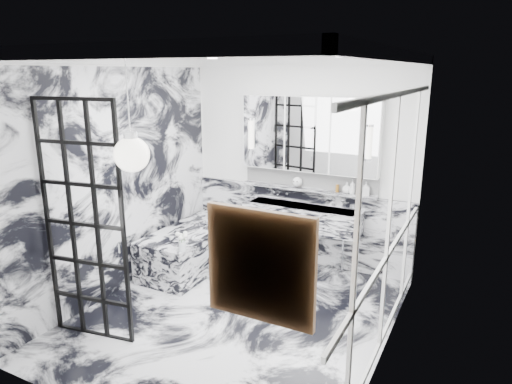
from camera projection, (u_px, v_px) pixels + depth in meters
The scene contains 25 objects.
floor at pixel (235, 316), 5.06m from camera, with size 3.60×3.60×0.00m, color silver.
ceiling at pixel (232, 53), 4.34m from camera, with size 3.60×3.60×0.00m, color white.
wall_back at pixel (300, 164), 6.25m from camera, with size 3.60×3.60×0.00m, color white.
wall_front at pixel (103, 254), 3.16m from camera, with size 3.60×3.60×0.00m, color white.
wall_left at pixel (117, 178), 5.42m from camera, with size 3.60×3.60×0.00m, color white.
wall_right at pixel (392, 216), 3.99m from camera, with size 3.60×3.60×0.00m, color white.
marble_clad_back at pixel (298, 225), 6.45m from camera, with size 3.18×0.05×1.05m, color silver.
marble_clad_left at pixel (119, 183), 5.43m from camera, with size 0.02×3.56×2.68m, color silver.
panel_molding at pixel (389, 227), 4.03m from camera, with size 0.03×3.40×2.30m, color white.
soap_bottle_a at pixel (352, 187), 5.88m from camera, with size 0.07×0.07×0.18m, color #8C5919.
soap_bottle_b at pixel (366, 189), 5.80m from camera, with size 0.08×0.08×0.18m, color #4C4C51.
soap_bottle_c at pixel (347, 188), 5.92m from camera, with size 0.11×0.11×0.14m, color silver.
face_pot at pixel (297, 182), 6.23m from camera, with size 0.13×0.13×0.13m, color white.
amber_bottle at pixel (337, 188), 5.98m from camera, with size 0.04×0.04×0.10m, color #8C5919.
flower_vase at pixel (182, 246), 5.42m from camera, with size 0.09×0.09×0.12m, color silver.
crittall_door at pixel (84, 224), 4.41m from camera, with size 0.88×0.04×2.39m, color black, non-canonical shape.
artwork at pixel (260, 266), 2.62m from camera, with size 0.58×0.06×0.58m, color #C27513.
pendant_light at pixel (132, 155), 3.43m from camera, with size 0.27×0.27×0.27m, color white.
trough_sink at pixel (302, 217), 6.14m from camera, with size 1.60×0.45×0.30m, color silver.
ledge at pixel (307, 190), 6.20m from camera, with size 1.90×0.14×0.04m, color silver.
subway_tile at pixel (309, 179), 6.22m from camera, with size 1.90×0.03×0.23m, color white.
mirror_cabinet at pixel (309, 134), 6.01m from camera, with size 1.90×0.16×1.00m, color white.
sconce_left at pixel (251, 134), 6.30m from camera, with size 0.07×0.07×0.40m, color white.
sconce_right at pixel (369, 143), 5.57m from camera, with size 0.07×0.07×0.40m, color white.
bathtub at pixel (194, 247), 6.28m from camera, with size 0.75×1.65×0.55m, color silver.
Camera 1 is at (2.30, -3.92, 2.63)m, focal length 32.00 mm.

